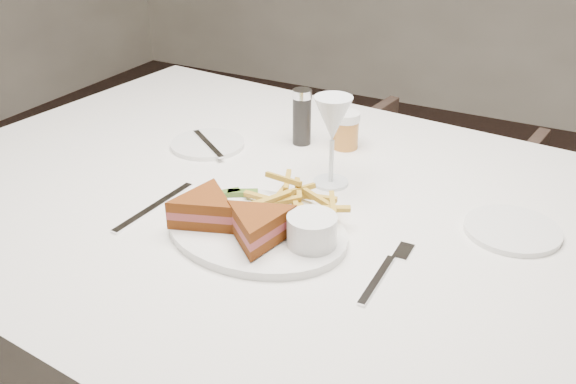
# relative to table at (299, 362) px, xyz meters

# --- Properties ---
(table) EXTENTS (1.65, 1.18, 0.75)m
(table) POSITION_rel_table_xyz_m (0.00, 0.00, 0.00)
(table) COLOR silver
(table) RESTS_ON ground
(chair_far) EXTENTS (0.64, 0.61, 0.60)m
(chair_far) POSITION_rel_table_xyz_m (-0.02, 0.95, -0.08)
(chair_far) COLOR #4F3B30
(chair_far) RESTS_ON ground
(table_setting) EXTENTS (0.82, 0.62, 0.18)m
(table_setting) POSITION_rel_table_xyz_m (-0.01, -0.04, 0.41)
(table_setting) COLOR white
(table_setting) RESTS_ON table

